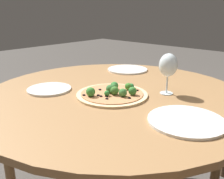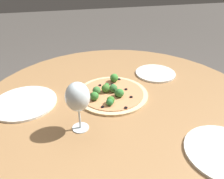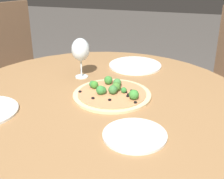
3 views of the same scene
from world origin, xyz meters
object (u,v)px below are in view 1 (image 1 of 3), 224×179
object	(u,v)px
plate_far	(128,69)
plate_side	(49,89)
pizza	(113,93)
plate_near	(186,121)
wine_glass	(168,66)

from	to	relation	value
plate_far	plate_side	bearing A→B (deg)	87.87
pizza	plate_near	bearing A→B (deg)	175.50
wine_glass	plate_far	bearing A→B (deg)	-29.05
plate_near	plate_side	size ratio (longest dim) A/B	1.28
wine_glass	plate_near	size ratio (longest dim) A/B	0.70
wine_glass	plate_far	size ratio (longest dim) A/B	0.74
wine_glass	plate_side	xyz separation A→B (m)	(0.46, 0.35, -0.13)
plate_far	plate_side	xyz separation A→B (m)	(0.02, 0.60, 0.00)
plate_near	plate_far	xyz separation A→B (m)	(0.66, -0.47, 0.00)
pizza	plate_near	world-z (taller)	pizza
pizza	plate_far	size ratio (longest dim) A/B	1.28
plate_side	wine_glass	bearing A→B (deg)	-142.84
plate_near	plate_far	distance (m)	0.81
wine_glass	plate_side	size ratio (longest dim) A/B	0.89
pizza	plate_near	xyz separation A→B (m)	(-0.39, 0.03, -0.01)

